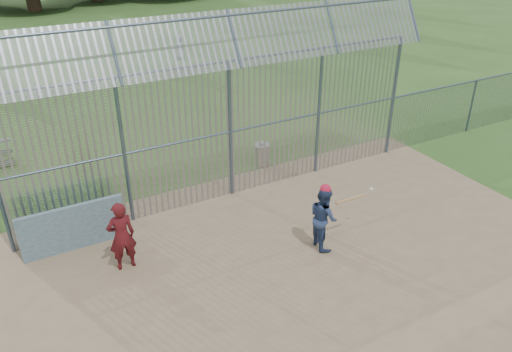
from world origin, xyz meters
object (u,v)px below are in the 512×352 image
onlooker (122,236)px  trash_can (262,154)px  dugout_wall (73,228)px  batter (323,217)px

onlooker → trash_can: 6.32m
dugout_wall → batter: batter is taller
onlooker → trash_can: (5.45, 3.17, -0.51)m
dugout_wall → batter: (5.43, -2.82, 0.22)m
dugout_wall → batter: size_ratio=1.53×
batter → dugout_wall: bearing=70.4°
dugout_wall → onlooker: size_ratio=1.43×
dugout_wall → onlooker: onlooker is taller
trash_can → batter: bearing=-100.7°
dugout_wall → batter: 6.12m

